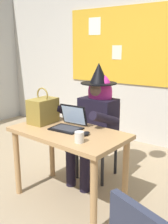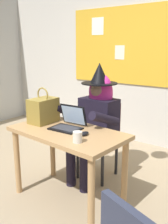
# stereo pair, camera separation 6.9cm
# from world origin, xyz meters

# --- Properties ---
(ground_plane) EXTENTS (24.00, 24.00, 0.00)m
(ground_plane) POSITION_xyz_m (0.00, 0.00, 0.00)
(ground_plane) COLOR tan
(wall_back_bulletin) EXTENTS (5.64, 2.19, 2.71)m
(wall_back_bulletin) POSITION_xyz_m (0.00, 2.09, 1.37)
(wall_back_bulletin) COLOR beige
(wall_back_bulletin) RESTS_ON ground
(desk_main) EXTENTS (1.17, 0.70, 0.75)m
(desk_main) POSITION_xyz_m (0.24, 0.09, 0.63)
(desk_main) COLOR tan
(desk_main) RESTS_ON ground
(chair_at_desk) EXTENTS (0.44, 0.44, 0.89)m
(chair_at_desk) POSITION_xyz_m (0.19, 0.76, 0.50)
(chair_at_desk) COLOR #4C1E19
(chair_at_desk) RESTS_ON ground
(person_costumed) EXTENTS (0.62, 0.68, 1.37)m
(person_costumed) POSITION_xyz_m (0.19, 0.64, 0.77)
(person_costumed) COLOR black
(person_costumed) RESTS_ON ground
(laptop) EXTENTS (0.31, 0.29, 0.22)m
(laptop) POSITION_xyz_m (0.19, 0.16, 0.80)
(laptop) COLOR black
(laptop) RESTS_ON desk_main
(computer_mouse) EXTENTS (0.06, 0.10, 0.03)m
(computer_mouse) POSITION_xyz_m (0.45, 0.08, 0.77)
(computer_mouse) COLOR black
(computer_mouse) RESTS_ON desk_main
(handbag) EXTENTS (0.20, 0.30, 0.38)m
(handbag) POSITION_xyz_m (-0.15, 0.15, 0.88)
(handbag) COLOR olive
(handbag) RESTS_ON desk_main
(coffee_mug) EXTENTS (0.08, 0.08, 0.09)m
(coffee_mug) POSITION_xyz_m (0.51, -0.10, 0.80)
(coffee_mug) COLOR silver
(coffee_mug) RESTS_ON desk_main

